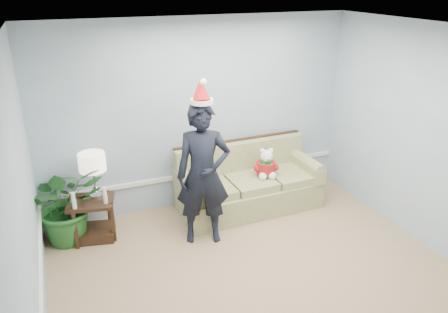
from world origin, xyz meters
The scene contains 10 objects.
room_shell centered at (0.00, 0.00, 1.35)m, with size 4.54×5.04×2.74m.
wainscot_trim centered at (-1.18, 1.18, 0.45)m, with size 4.49×4.99×0.06m.
sofa centered at (0.57, 2.08, 0.34)m, with size 2.04×0.91×0.95m.
side_table centered at (-1.63, 2.05, 0.21)m, with size 0.65×0.58×0.55m.
table_lamp centered at (-1.54, 2.13, 1.00)m, with size 0.33×0.33×0.60m.
candle_pair centered at (-1.64, 1.90, 0.65)m, with size 0.43×0.06×0.22m.
houseplant centered at (-1.92, 2.12, 0.52)m, with size 0.93×0.81×1.04m, color #1F5A22.
man centered at (-0.30, 1.49, 0.91)m, with size 0.66×0.44×1.82m, color black.
santa_hat centered at (-0.30, 1.51, 1.95)m, with size 0.31×0.34×0.31m.
teddy_bear centered at (0.81, 1.95, 0.65)m, with size 0.32×0.33×0.44m.
Camera 1 is at (-1.86, -3.11, 3.17)m, focal length 35.00 mm.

